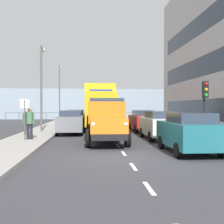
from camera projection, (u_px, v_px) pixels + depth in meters
The scene contains 19 objects.
ground_plane at pixel (107, 131), 22.02m from camera, with size 80.00×80.00×0.00m, color #38383D.
sidewalk_left at pixel (168, 130), 22.43m from camera, with size 2.59×40.20×0.15m, color #9E9993.
sidewalk_right at pixel (44, 131), 21.60m from camera, with size 2.59×40.20×0.15m, color #9E9993.
road_centreline_markings at pixel (108, 132), 21.67m from camera, with size 0.12×37.08×0.01m.
sea_horizon at pixel (98, 104), 44.99m from camera, with size 80.00×0.80×5.00m, color #8C9EAD.
seawall_railing at pixel (99, 114), 41.43m from camera, with size 28.08×0.08×1.20m.
truck_vintage_orange at pixel (106, 122), 14.47m from camera, with size 2.17×5.64×2.43m.
lorry_cargo_yellow at pixel (99, 106), 23.36m from camera, with size 2.58×8.20×3.87m.
car_teal_kerbside_near at pixel (189, 132), 11.58m from camera, with size 1.93×3.85×1.72m.
car_white_kerbside_1 at pixel (159, 125), 16.51m from camera, with size 1.84×4.03×1.72m.
car_red_kerbside_2 at pixel (143, 120), 21.74m from camera, with size 1.77×4.49×1.72m.
car_grey_oppositeside_0 at pixel (71, 122), 19.63m from camera, with size 1.85×4.10×1.72m.
car_navy_oppositeside_1 at pixel (75, 118), 25.66m from camera, with size 1.96×4.41×1.72m.
pedestrian_with_bag at pixel (30, 120), 15.22m from camera, with size 0.53×0.34×1.80m.
pedestrian_by_lamp at pixel (26, 120), 17.91m from camera, with size 0.53×0.34×1.66m.
traffic_light_near at pixel (205, 98), 14.57m from camera, with size 0.28×0.41×3.20m.
lamp_post_promenade at pixel (42, 80), 20.49m from camera, with size 0.32×1.14×6.44m.
lamp_post_far at pixel (60, 88), 33.10m from camera, with size 0.32×1.14×6.94m.
street_sign at pixel (25, 112), 14.88m from camera, with size 0.50×0.07×2.25m.
Camera 1 is at (1.43, 10.52, 1.96)m, focal length 43.42 mm.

